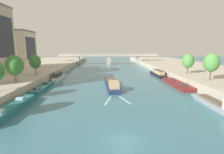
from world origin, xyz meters
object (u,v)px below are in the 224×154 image
moored_boat_right_gap_after (158,74)px  tree_left_past_mid (15,65)px  tree_right_nearest (211,62)px  tree_left_by_lamp (35,62)px  moored_boat_left_gap_after (42,88)px  bridge_far (109,58)px  moored_boat_left_lone (59,76)px  moored_boat_left_end (13,108)px  moored_boat_right_near (177,84)px  barge_midriver (112,84)px  tree_right_far (188,61)px  moored_boat_right_downstream (217,104)px

moored_boat_right_gap_after → tree_left_past_mid: (-43.90, -22.21, 5.80)m
tree_right_nearest → tree_left_by_lamp: bearing=167.7°
moored_boat_left_gap_after → bridge_far: size_ratio=0.20×
moored_boat_left_lone → tree_left_past_mid: (-5.96, -17.34, 5.79)m
moored_boat_left_end → tree_left_past_mid: bearing=114.6°
tree_left_past_mid → tree_left_by_lamp: size_ratio=1.06×
tree_left_past_mid → tree_left_by_lamp: (0.30, 11.77, -0.07)m
moored_boat_right_near → moored_boat_left_gap_after: bearing=-174.8°
barge_midriver → moored_boat_left_end: barge_midriver is taller
moored_boat_left_lone → moored_boat_right_near: 40.26m
moored_boat_left_end → tree_left_by_lamp: (-6.10, 25.74, 6.09)m
moored_boat_left_lone → moored_boat_right_gap_after: size_ratio=0.82×
moored_boat_right_near → moored_boat_right_gap_after: bearing=91.6°
moored_boat_right_near → tree_left_by_lamp: bearing=171.7°
moored_boat_left_lone → tree_left_by_lamp: bearing=-135.4°
moored_boat_left_gap_after → moored_boat_right_gap_after: size_ratio=0.94×
tree_right_far → moored_boat_left_lone: bearing=174.3°
moored_boat_right_downstream → bridge_far: bearing=102.4°
moored_boat_left_gap_after → moored_boat_right_downstream: 41.10m
tree_left_by_lamp → moored_boat_right_gap_after: bearing=13.5°
bridge_far → tree_left_past_mid: bearing=-109.5°
moored_boat_right_near → moored_boat_right_gap_after: moored_boat_right_gap_after is taller
tree_left_past_mid → moored_boat_left_gap_after: bearing=17.6°
moored_boat_right_downstream → tree_left_past_mid: 46.27m
moored_boat_left_gap_after → bridge_far: bridge_far is taller
moored_boat_right_gap_after → tree_right_far: 13.10m
moored_boat_left_gap_after → moored_boat_right_gap_after: moored_boat_right_gap_after is taller
tree_right_nearest → tree_right_far: bearing=91.3°
moored_boat_left_lone → tree_left_past_mid: size_ratio=1.67×
moored_boat_left_end → moored_boat_left_gap_after: 15.82m
tree_left_past_mid → moored_boat_left_end: bearing=-65.4°
barge_midriver → moored_boat_right_downstream: 26.44m
moored_boat_left_end → moored_boat_right_downstream: 37.29m
tree_left_past_mid → tree_left_by_lamp: tree_left_past_mid is taller
moored_boat_right_near → tree_right_nearest: bearing=-34.1°
tree_left_by_lamp → tree_right_far: 50.75m
moored_boat_right_near → moored_boat_right_downstream: bearing=-92.0°
moored_boat_right_near → tree_right_far: 11.77m
moored_boat_left_end → tree_right_nearest: bearing=18.0°
moored_boat_right_gap_after → moored_boat_left_lone: bearing=-172.7°
tree_right_far → moored_boat_right_gap_after: bearing=127.2°
tree_left_past_mid → tree_right_far: size_ratio=1.04×
moored_boat_right_gap_after → tree_right_nearest: tree_right_nearest is taller
barge_midriver → moored_boat_right_gap_after: 26.01m
tree_right_far → barge_midriver: bearing=-162.5°
moored_boat_left_gap_after → tree_right_far: tree_right_far is taller
moored_boat_right_downstream → tree_right_nearest: 17.71m
moored_boat_left_gap_after → moored_boat_left_end: bearing=-87.7°
moored_boat_left_gap_after → moored_boat_left_lone: size_ratio=1.14×
moored_boat_right_gap_after → tree_left_past_mid: size_ratio=2.04×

